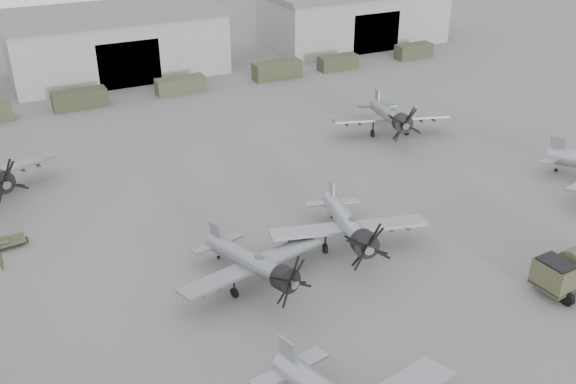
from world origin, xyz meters
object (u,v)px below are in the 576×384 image
(aircraft_mid_2, at_px, (350,226))
(aircraft_far_1, at_px, (391,116))
(ground_crew, at_px, (1,259))
(aircraft_mid_1, at_px, (255,264))

(aircraft_mid_2, relative_size, aircraft_far_1, 0.97)
(ground_crew, bearing_deg, aircraft_mid_1, -127.93)
(ground_crew, bearing_deg, aircraft_far_1, -81.99)
(aircraft_mid_2, bearing_deg, ground_crew, 174.33)
(aircraft_mid_1, xyz_separation_m, aircraft_far_1, (24.26, 18.79, 0.26))
(aircraft_mid_2, height_order, aircraft_far_1, aircraft_far_1)
(aircraft_mid_2, distance_m, ground_crew, 25.58)
(aircraft_mid_1, height_order, ground_crew, aircraft_mid_1)
(aircraft_mid_1, bearing_deg, aircraft_mid_2, -3.37)
(aircraft_mid_1, bearing_deg, ground_crew, 134.05)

